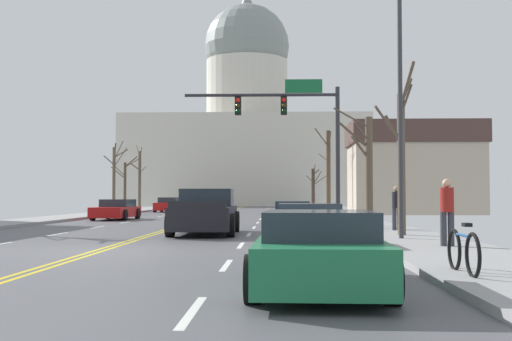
{
  "coord_description": "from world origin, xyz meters",
  "views": [
    {
      "loc": [
        4.52,
        -16.25,
        1.39
      ],
      "look_at": [
        3.01,
        29.78,
        3.23
      ],
      "focal_mm": 45.17,
      "sensor_mm": 36.0,
      "label": 1
    }
  ],
  "objects_px": {
    "sedan_near_00": "(292,215)",
    "sedan_near_02": "(309,227)",
    "sedan_oncoming_00": "(116,210)",
    "bicycle_parked": "(463,251)",
    "sedan_near_03": "(318,252)",
    "sedan_oncoming_02": "(168,205)",
    "pickup_truck_near_01": "(205,214)",
    "sedan_oncoming_01": "(195,207)",
    "signal_gantry": "(295,120)",
    "sedan_oncoming_03": "(220,204)",
    "pedestrian_00": "(397,206)",
    "street_lamp_right": "(392,80)",
    "pedestrian_01": "(447,209)"
  },
  "relations": [
    {
      "from": "pickup_truck_near_01",
      "to": "sedan_near_03",
      "type": "bearing_deg",
      "value": -76.88
    },
    {
      "from": "sedan_near_02",
      "to": "sedan_oncoming_00",
      "type": "height_order",
      "value": "sedan_oncoming_00"
    },
    {
      "from": "sedan_near_02",
      "to": "sedan_oncoming_02",
      "type": "bearing_deg",
      "value": 104.78
    },
    {
      "from": "sedan_near_03",
      "to": "sedan_oncoming_01",
      "type": "relative_size",
      "value": 1.03
    },
    {
      "from": "sedan_near_02",
      "to": "bicycle_parked",
      "type": "xyz_separation_m",
      "value": [
        2.2,
        -6.37,
        -0.08
      ]
    },
    {
      "from": "sedan_oncoming_00",
      "to": "sedan_oncoming_02",
      "type": "xyz_separation_m",
      "value": [
        -0.06,
        18.57,
        0.03
      ]
    },
    {
      "from": "pickup_truck_near_01",
      "to": "sedan_near_02",
      "type": "height_order",
      "value": "pickup_truck_near_01"
    },
    {
      "from": "sedan_oncoming_01",
      "to": "pedestrian_00",
      "type": "relative_size",
      "value": 2.76
    },
    {
      "from": "signal_gantry",
      "to": "street_lamp_right",
      "type": "bearing_deg",
      "value": -79.36
    },
    {
      "from": "sedan_near_03",
      "to": "sedan_oncoming_02",
      "type": "height_order",
      "value": "sedan_oncoming_02"
    },
    {
      "from": "pickup_truck_near_01",
      "to": "sedan_oncoming_01",
      "type": "relative_size",
      "value": 1.2
    },
    {
      "from": "sedan_oncoming_03",
      "to": "pedestrian_00",
      "type": "distance_m",
      "value": 47.35
    },
    {
      "from": "sedan_oncoming_01",
      "to": "sedan_oncoming_02",
      "type": "bearing_deg",
      "value": 112.69
    },
    {
      "from": "street_lamp_right",
      "to": "sedan_oncoming_02",
      "type": "relative_size",
      "value": 1.89
    },
    {
      "from": "bicycle_parked",
      "to": "sedan_near_02",
      "type": "bearing_deg",
      "value": 109.07
    },
    {
      "from": "signal_gantry",
      "to": "pickup_truck_near_01",
      "type": "relative_size",
      "value": 1.47
    },
    {
      "from": "sedan_near_02",
      "to": "sedan_near_03",
      "type": "bearing_deg",
      "value": -91.66
    },
    {
      "from": "street_lamp_right",
      "to": "pedestrian_00",
      "type": "xyz_separation_m",
      "value": [
        0.96,
        4.61,
        -3.82
      ]
    },
    {
      "from": "sedan_oncoming_01",
      "to": "bicycle_parked",
      "type": "bearing_deg",
      "value": -76.27
    },
    {
      "from": "pickup_truck_near_01",
      "to": "bicycle_parked",
      "type": "bearing_deg",
      "value": -66.4
    },
    {
      "from": "sedan_oncoming_02",
      "to": "pedestrian_00",
      "type": "height_order",
      "value": "pedestrian_00"
    },
    {
      "from": "sedan_oncoming_00",
      "to": "sedan_near_02",
      "type": "bearing_deg",
      "value": -63.61
    },
    {
      "from": "sedan_oncoming_00",
      "to": "pedestrian_00",
      "type": "relative_size",
      "value": 2.91
    },
    {
      "from": "sedan_oncoming_02",
      "to": "street_lamp_right",
      "type": "bearing_deg",
      "value": -70.7
    },
    {
      "from": "street_lamp_right",
      "to": "sedan_oncoming_00",
      "type": "bearing_deg",
      "value": 124.88
    },
    {
      "from": "sedan_oncoming_02",
      "to": "sedan_near_02",
      "type": "bearing_deg",
      "value": -75.22
    },
    {
      "from": "pedestrian_00",
      "to": "signal_gantry",
      "type": "bearing_deg",
      "value": 111.55
    },
    {
      "from": "sedan_near_02",
      "to": "sedan_oncoming_00",
      "type": "bearing_deg",
      "value": 116.39
    },
    {
      "from": "pickup_truck_near_01",
      "to": "sedan_near_03",
      "type": "relative_size",
      "value": 1.16
    },
    {
      "from": "street_lamp_right",
      "to": "sedan_oncoming_03",
      "type": "xyz_separation_m",
      "value": [
        -9.71,
        50.74,
        -4.28
      ]
    },
    {
      "from": "sedan_near_03",
      "to": "sedan_oncoming_01",
      "type": "height_order",
      "value": "sedan_oncoming_01"
    },
    {
      "from": "sedan_near_00",
      "to": "bicycle_parked",
      "type": "relative_size",
      "value": 2.44
    },
    {
      "from": "sedan_near_03",
      "to": "pedestrian_01",
      "type": "distance_m",
      "value": 7.59
    },
    {
      "from": "sedan_near_02",
      "to": "sedan_oncoming_00",
      "type": "xyz_separation_m",
      "value": [
        -10.33,
        20.82,
        0.0
      ]
    },
    {
      "from": "sedan_oncoming_02",
      "to": "bicycle_parked",
      "type": "distance_m",
      "value": 47.45
    },
    {
      "from": "sedan_near_03",
      "to": "sedan_oncoming_02",
      "type": "relative_size",
      "value": 1.09
    },
    {
      "from": "bicycle_parked",
      "to": "sedan_oncoming_00",
      "type": "bearing_deg",
      "value": 114.75
    },
    {
      "from": "sedan_oncoming_01",
      "to": "pedestrian_00",
      "type": "distance_m",
      "value": 26.6
    },
    {
      "from": "sedan_oncoming_03",
      "to": "sedan_near_02",
      "type": "bearing_deg",
      "value": -82.38
    },
    {
      "from": "signal_gantry",
      "to": "sedan_oncoming_00",
      "type": "height_order",
      "value": "signal_gantry"
    },
    {
      "from": "sedan_oncoming_00",
      "to": "sedan_near_03",
      "type": "bearing_deg",
      "value": -70.23
    },
    {
      "from": "street_lamp_right",
      "to": "sedan_near_00",
      "type": "bearing_deg",
      "value": 105.94
    },
    {
      "from": "sedan_near_02",
      "to": "pickup_truck_near_01",
      "type": "bearing_deg",
      "value": 117.71
    },
    {
      "from": "sedan_oncoming_01",
      "to": "street_lamp_right",
      "type": "bearing_deg",
      "value": -71.68
    },
    {
      "from": "sedan_near_00",
      "to": "pedestrian_00",
      "type": "height_order",
      "value": "pedestrian_00"
    },
    {
      "from": "sedan_near_00",
      "to": "sedan_near_02",
      "type": "height_order",
      "value": "sedan_near_02"
    },
    {
      "from": "pedestrian_01",
      "to": "signal_gantry",
      "type": "bearing_deg",
      "value": 101.52
    },
    {
      "from": "signal_gantry",
      "to": "sedan_near_03",
      "type": "xyz_separation_m",
      "value": [
        -0.31,
        -23.0,
        -4.7
      ]
    },
    {
      "from": "street_lamp_right",
      "to": "sedan_near_00",
      "type": "xyz_separation_m",
      "value": [
        -2.76,
        9.68,
        -4.32
      ]
    },
    {
      "from": "sedan_near_00",
      "to": "sedan_near_03",
      "type": "height_order",
      "value": "sedan_near_03"
    }
  ]
}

